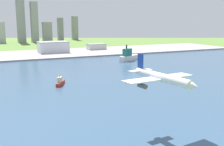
# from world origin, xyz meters

# --- Properties ---
(ground_plane) EXTENTS (2400.00, 2400.00, 0.00)m
(ground_plane) POSITION_xyz_m (0.00, 300.00, 0.00)
(ground_plane) COLOR #5C8038
(water_bay) EXTENTS (840.00, 360.00, 0.15)m
(water_bay) POSITION_xyz_m (0.00, 240.00, 0.07)
(water_bay) COLOR #385675
(water_bay) RESTS_ON ground
(industrial_pier) EXTENTS (840.00, 140.00, 2.50)m
(industrial_pier) POSITION_xyz_m (0.00, 490.00, 1.25)
(industrial_pier) COLOR #9E979A
(industrial_pier) RESTS_ON ground
(airplane_landing) EXTENTS (43.38, 46.44, 15.23)m
(airplane_landing) POSITION_xyz_m (1.48, 93.29, 33.16)
(airplane_landing) COLOR silver
(tugboat_small) EXTENTS (13.59, 20.23, 11.00)m
(tugboat_small) POSITION_xyz_m (-16.39, 237.40, 3.16)
(tugboat_small) COLOR #B22D1E
(tugboat_small) RESTS_ON water_bay
(ferry_boat) EXTENTS (43.32, 28.43, 25.52)m
(ferry_boat) POSITION_xyz_m (125.33, 356.33, 7.10)
(ferry_boat) COLOR white
(ferry_boat) RESTS_ON water_bay
(warehouse_main) EXTENTS (55.58, 37.43, 20.66)m
(warehouse_main) POSITION_xyz_m (39.36, 499.96, 12.85)
(warehouse_main) COLOR silver
(warehouse_main) RESTS_ON industrial_pier
(warehouse_annex) EXTENTS (38.32, 22.90, 11.99)m
(warehouse_annex) POSITION_xyz_m (134.07, 514.63, 8.52)
(warehouse_annex) COLOR silver
(warehouse_annex) RESTS_ON industrial_pier
(distant_skyline) EXTENTS (395.53, 69.48, 143.05)m
(distant_skyline) POSITION_xyz_m (-27.25, 821.50, 49.99)
(distant_skyline) COLOR #A0A1A8
(distant_skyline) RESTS_ON ground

